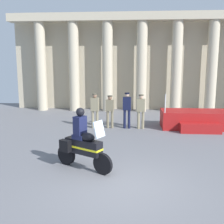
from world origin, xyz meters
TOP-DOWN VIEW (x-y plane):
  - ground_plane at (0.00, 0.00)m, footprint 28.95×28.95m
  - colonnade_backdrop at (0.89, 12.00)m, footprint 17.56×1.54m
  - reviewing_stand at (3.50, 6.81)m, footprint 3.38×2.09m
  - officer_in_row_0 at (-1.52, 6.44)m, footprint 0.41×0.27m
  - officer_in_row_1 at (-0.78, 6.52)m, footprint 0.41×0.27m
  - officer_in_row_2 at (0.07, 6.51)m, footprint 0.41×0.27m
  - officer_in_row_3 at (0.75, 6.50)m, footprint 0.41×0.27m
  - motorcycle_with_rider at (-1.18, 1.10)m, footprint 1.87×1.21m

SIDE VIEW (x-z plane):
  - ground_plane at x=0.00m, z-range 0.00..0.00m
  - reviewing_stand at x=3.50m, z-range -0.47..1.30m
  - motorcycle_with_rider at x=-1.18m, z-range -0.16..1.74m
  - officer_in_row_1 at x=-0.78m, z-range 0.15..1.78m
  - officer_in_row_3 at x=0.75m, z-range 0.15..1.85m
  - officer_in_row_0 at x=-1.52m, z-range 0.16..1.90m
  - officer_in_row_2 at x=0.07m, z-range 0.16..1.94m
  - colonnade_backdrop at x=0.89m, z-range 0.24..6.84m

